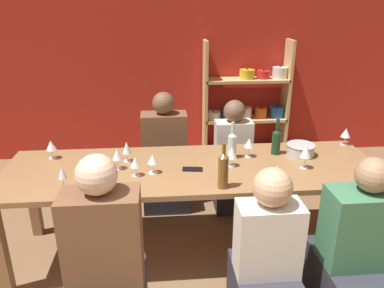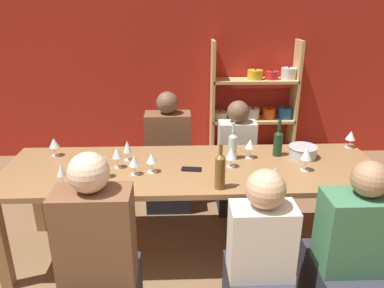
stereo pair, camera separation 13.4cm
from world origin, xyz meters
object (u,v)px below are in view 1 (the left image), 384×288
Objects in this scene: wine_glass_empty_a at (51,146)px; person_near_b at (107,280)px; wine_glass_empty_e at (127,148)px; person_near_a at (265,271)px; wine_bottle_amber at (232,144)px; person_far_a at (165,165)px; dining_table at (193,176)px; mixing_bowl at (301,149)px; wine_bottle_dark at (223,170)px; wine_bottle_green at (276,141)px; cell_phone at (192,169)px; shelf_unit at (247,113)px; person_near_c at (356,268)px; wine_glass_empty_c at (153,160)px; person_far_b at (232,168)px; wine_glass_red_b at (135,163)px; wine_glass_red_a at (117,155)px; wine_glass_empty_d at (249,143)px; wine_glass_white_b at (106,163)px; wine_glass_empty_b at (306,152)px; wine_glass_red_c at (346,133)px; wine_glass_white_c at (277,171)px; wine_glass_white_a at (232,153)px; wine_glass_white_d at (62,174)px.

wine_glass_empty_a is 1.30m from person_near_b.
wine_glass_empty_e is 1.38m from person_near_a.
person_far_a reaches higher than wine_bottle_amber.
dining_table is at bearing 115.27° from person_near_a.
wine_bottle_dark reaches higher than mixing_bowl.
person_near_b reaches higher than dining_table.
cell_phone is (-0.72, -0.26, -0.11)m from wine_bottle_green.
person_near_c is at bearing -88.86° from shelf_unit.
dining_table is 0.37m from wine_glass_empty_c.
person_near_b is at bearing 56.40° from person_far_b.
wine_bottle_dark is 0.29× the size of person_near_a.
wine_glass_red_b is (-0.76, -0.27, -0.01)m from wine_bottle_amber.
wine_bottle_dark is 1.22m from person_far_b.
shelf_unit is 1.38× the size of person_near_a.
wine_glass_red_a is 1.05m from wine_glass_empty_d.
wine_glass_empty_d is 0.96× the size of wine_glass_empty_e.
person_near_a is at bearing -32.36° from wine_glass_white_b.
wine_glass_empty_a is at bearing 169.57° from wine_glass_empty_b.
wine_glass_empty_e is 0.14× the size of person_near_c.
dining_table is 1.44m from wine_glass_red_c.
shelf_unit is 10.07× the size of wine_glass_white_c.
wine_glass_empty_a is at bearing 32.54° from person_far_a.
person_near_c reaches higher than wine_glass_empty_c.
wine_glass_empty_c is 0.91m from person_near_b.
person_far_b reaches higher than wine_glass_empty_b.
dining_table is at bearing 178.48° from wine_glass_white_a.
person_far_a is 0.68m from person_far_b.
wine_glass_white_b is at bearing 38.65° from person_far_b.
wine_glass_red_b is at bearing 158.35° from wine_bottle_dark.
wine_glass_red_a reaches higher than wine_glass_empty_c.
wine_glass_white_a is at bearing 8.59° from wine_glass_red_b.
person_near_a is (-0.17, -0.43, -0.47)m from wine_glass_white_c.
wine_glass_white_b is 1.48m from person_far_b.
person_near_a is at bearing -65.04° from wine_bottle_dark.
person_near_b reaches higher than wine_glass_white_d.
wine_glass_white_d is (-1.79, -2.26, 0.28)m from shelf_unit.
wine_glass_empty_c is 0.31m from cell_phone.
cell_phone is at bearing -149.01° from wine_bottle_amber.
wine_glass_empty_c is 0.89× the size of wine_glass_empty_e.
wine_bottle_dark is at bearing 114.96° from person_near_a.
dining_table is 2.49× the size of person_near_c.
person_far_b is at bearing 91.46° from wine_glass_empty_d.
wine_bottle_amber is 1.31m from wine_glass_white_d.
wine_glass_empty_a reaches higher than wine_glass_white_c.
wine_glass_empty_b reaches higher than wine_glass_empty_d.
wine_glass_empty_e reaches higher than wine_glass_white_a.
wine_glass_white_b is 0.15× the size of person_near_a.
wine_bottle_green is 0.33m from wine_glass_empty_b.
wine_glass_empty_e is at bearing 66.82° from wine_glass_red_a.
wine_glass_white_d is (0.22, -0.55, 0.00)m from wine_glass_empty_a.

